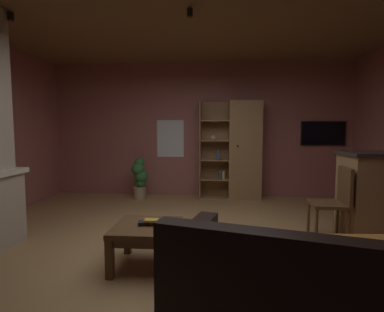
{
  "coord_description": "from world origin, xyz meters",
  "views": [
    {
      "loc": [
        0.27,
        -3.19,
        1.36
      ],
      "look_at": [
        0.0,
        0.4,
        1.05
      ],
      "focal_mm": 27.19,
      "sensor_mm": 36.0,
      "label": 1
    }
  ],
  "objects_px": {
    "leather_couch": "(302,303)",
    "coffee_table": "(147,233)",
    "bookshelf_cabinet": "(241,151)",
    "dining_chair": "(335,199)",
    "table_book_2": "(151,220)",
    "potted_floor_plant": "(140,177)",
    "table_book_1": "(144,222)",
    "wall_mounted_tv": "(323,133)",
    "table_book_0": "(154,222)"
  },
  "relations": [
    {
      "from": "leather_couch",
      "to": "wall_mounted_tv",
      "type": "distance_m",
      "value": 4.74
    },
    {
      "from": "wall_mounted_tv",
      "to": "table_book_1",
      "type": "bearing_deg",
      "value": -131.43
    },
    {
      "from": "leather_couch",
      "to": "potted_floor_plant",
      "type": "xyz_separation_m",
      "value": [
        -2.02,
        3.91,
        0.14
      ]
    },
    {
      "from": "dining_chair",
      "to": "leather_couch",
      "type": "bearing_deg",
      "value": -116.81
    },
    {
      "from": "leather_couch",
      "to": "table_book_0",
      "type": "relative_size",
      "value": 15.16
    },
    {
      "from": "dining_chair",
      "to": "wall_mounted_tv",
      "type": "height_order",
      "value": "wall_mounted_tv"
    },
    {
      "from": "bookshelf_cabinet",
      "to": "potted_floor_plant",
      "type": "relative_size",
      "value": 2.36
    },
    {
      "from": "potted_floor_plant",
      "to": "table_book_0",
      "type": "bearing_deg",
      "value": -72.9
    },
    {
      "from": "leather_couch",
      "to": "bookshelf_cabinet",
      "type": "bearing_deg",
      "value": 90.09
    },
    {
      "from": "coffee_table",
      "to": "wall_mounted_tv",
      "type": "relative_size",
      "value": 0.75
    },
    {
      "from": "table_book_0",
      "to": "potted_floor_plant",
      "type": "xyz_separation_m",
      "value": [
        -0.87,
        2.82,
        0.0
      ]
    },
    {
      "from": "leather_couch",
      "to": "coffee_table",
      "type": "bearing_deg",
      "value": 139.26
    },
    {
      "from": "bookshelf_cabinet",
      "to": "coffee_table",
      "type": "relative_size",
      "value": 2.99
    },
    {
      "from": "leather_couch",
      "to": "coffee_table",
      "type": "relative_size",
      "value": 2.75
    },
    {
      "from": "leather_couch",
      "to": "table_book_0",
      "type": "xyz_separation_m",
      "value": [
        -1.15,
        1.09,
        0.13
      ]
    },
    {
      "from": "coffee_table",
      "to": "potted_floor_plant",
      "type": "height_order",
      "value": "potted_floor_plant"
    },
    {
      "from": "table_book_0",
      "to": "table_book_2",
      "type": "xyz_separation_m",
      "value": [
        -0.01,
        -0.06,
        0.04
      ]
    },
    {
      "from": "dining_chair",
      "to": "potted_floor_plant",
      "type": "relative_size",
      "value": 1.11
    },
    {
      "from": "table_book_1",
      "to": "wall_mounted_tv",
      "type": "height_order",
      "value": "wall_mounted_tv"
    },
    {
      "from": "bookshelf_cabinet",
      "to": "coffee_table",
      "type": "height_order",
      "value": "bookshelf_cabinet"
    },
    {
      "from": "leather_couch",
      "to": "table_book_1",
      "type": "relative_size",
      "value": 16.0
    },
    {
      "from": "coffee_table",
      "to": "leather_couch",
      "type": "bearing_deg",
      "value": -40.74
    },
    {
      "from": "dining_chair",
      "to": "potted_floor_plant",
      "type": "height_order",
      "value": "dining_chair"
    },
    {
      "from": "bookshelf_cabinet",
      "to": "dining_chair",
      "type": "relative_size",
      "value": 2.12
    },
    {
      "from": "bookshelf_cabinet",
      "to": "wall_mounted_tv",
      "type": "xyz_separation_m",
      "value": [
        1.67,
        0.21,
        0.35
      ]
    },
    {
      "from": "bookshelf_cabinet",
      "to": "wall_mounted_tv",
      "type": "relative_size",
      "value": 2.25
    },
    {
      "from": "table_book_1",
      "to": "dining_chair",
      "type": "bearing_deg",
      "value": 20.94
    },
    {
      "from": "leather_couch",
      "to": "table_book_2",
      "type": "height_order",
      "value": "leather_couch"
    },
    {
      "from": "table_book_2",
      "to": "dining_chair",
      "type": "height_order",
      "value": "dining_chair"
    },
    {
      "from": "bookshelf_cabinet",
      "to": "potted_floor_plant",
      "type": "distance_m",
      "value": 2.09
    },
    {
      "from": "bookshelf_cabinet",
      "to": "table_book_2",
      "type": "distance_m",
      "value": 3.33
    },
    {
      "from": "bookshelf_cabinet",
      "to": "potted_floor_plant",
      "type": "height_order",
      "value": "bookshelf_cabinet"
    },
    {
      "from": "coffee_table",
      "to": "table_book_2",
      "type": "height_order",
      "value": "table_book_2"
    },
    {
      "from": "leather_couch",
      "to": "wall_mounted_tv",
      "type": "bearing_deg",
      "value": 68.98
    },
    {
      "from": "table_book_2",
      "to": "dining_chair",
      "type": "relative_size",
      "value": 0.15
    },
    {
      "from": "coffee_table",
      "to": "table_book_1",
      "type": "distance_m",
      "value": 0.12
    },
    {
      "from": "bookshelf_cabinet",
      "to": "dining_chair",
      "type": "height_order",
      "value": "bookshelf_cabinet"
    },
    {
      "from": "potted_floor_plant",
      "to": "leather_couch",
      "type": "bearing_deg",
      "value": -62.71
    },
    {
      "from": "leather_couch",
      "to": "dining_chair",
      "type": "bearing_deg",
      "value": 63.19
    },
    {
      "from": "coffee_table",
      "to": "table_book_1",
      "type": "xyz_separation_m",
      "value": [
        -0.03,
        -0.01,
        0.11
      ]
    },
    {
      "from": "coffee_table",
      "to": "dining_chair",
      "type": "distance_m",
      "value": 2.32
    },
    {
      "from": "bookshelf_cabinet",
      "to": "table_book_2",
      "type": "bearing_deg",
      "value": -110.58
    },
    {
      "from": "bookshelf_cabinet",
      "to": "table_book_2",
      "type": "relative_size",
      "value": 14.41
    },
    {
      "from": "leather_couch",
      "to": "coffee_table",
      "type": "xyz_separation_m",
      "value": [
        -1.21,
        1.04,
        0.04
      ]
    },
    {
      "from": "leather_couch",
      "to": "dining_chair",
      "type": "distance_m",
      "value": 2.11
    },
    {
      "from": "table_book_2",
      "to": "dining_chair",
      "type": "xyz_separation_m",
      "value": [
        2.11,
        0.84,
        0.06
      ]
    },
    {
      "from": "leather_couch",
      "to": "table_book_2",
      "type": "relative_size",
      "value": 13.26
    },
    {
      "from": "table_book_0",
      "to": "wall_mounted_tv",
      "type": "distance_m",
      "value": 4.38
    },
    {
      "from": "table_book_1",
      "to": "dining_chair",
      "type": "height_order",
      "value": "dining_chair"
    },
    {
      "from": "table_book_1",
      "to": "dining_chair",
      "type": "xyz_separation_m",
      "value": [
        2.19,
        0.84,
        0.08
      ]
    }
  ]
}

